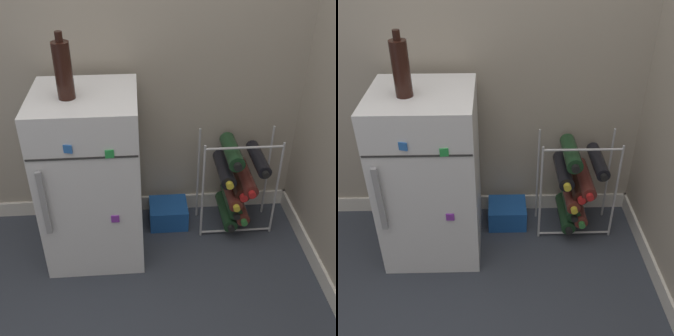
{
  "view_description": "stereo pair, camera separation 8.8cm",
  "coord_description": "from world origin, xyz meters",
  "views": [
    {
      "loc": [
        -0.02,
        -1.29,
        1.57
      ],
      "look_at": [
        0.11,
        0.44,
        0.43
      ],
      "focal_mm": 45.0,
      "sensor_mm": 36.0,
      "label": 1
    },
    {
      "loc": [
        0.07,
        -1.3,
        1.57
      ],
      "look_at": [
        0.11,
        0.44,
        0.43
      ],
      "focal_mm": 45.0,
      "sensor_mm": 36.0,
      "label": 2
    }
  ],
  "objects": [
    {
      "name": "mini_fridge",
      "position": [
        -0.26,
        0.38,
        0.43
      ],
      "size": [
        0.46,
        0.47,
        0.86
      ],
      "color": "white",
      "rests_on": "ground_plane"
    },
    {
      "name": "fridge_top_bottle",
      "position": [
        -0.31,
        0.35,
        0.98
      ],
      "size": [
        0.07,
        0.07,
        0.27
      ],
      "color": "black",
      "rests_on": "mini_fridge"
    },
    {
      "name": "wine_rack",
      "position": [
        0.48,
        0.49,
        0.28
      ],
      "size": [
        0.4,
        0.32,
        0.57
      ],
      "color": "#B2B2B7",
      "rests_on": "ground_plane"
    },
    {
      "name": "ground_plane",
      "position": [
        0.0,
        0.0,
        0.0
      ],
      "size": [
        14.0,
        14.0,
        0.0
      ],
      "primitive_type": "plane",
      "color": "#333842"
    },
    {
      "name": "soda_box",
      "position": [
        0.12,
        0.53,
        0.06
      ],
      "size": [
        0.21,
        0.18,
        0.12
      ],
      "color": "#194C9E",
      "rests_on": "ground_plane"
    }
  ]
}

